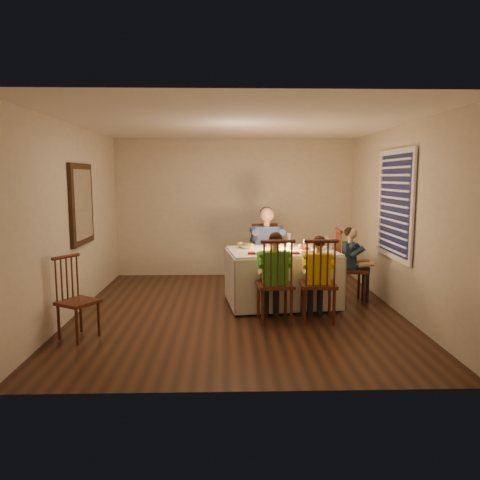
{
  "coord_description": "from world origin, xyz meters",
  "views": [
    {
      "loc": [
        -0.15,
        -6.42,
        1.89
      ],
      "look_at": [
        0.03,
        0.15,
        1.0
      ],
      "focal_mm": 35.0,
      "sensor_mm": 36.0,
      "label": 1
    }
  ],
  "objects_px": {
    "chair_near_right": "(317,321)",
    "adult": "(266,291)",
    "child_yellow": "(317,321)",
    "chair_near_left": "(274,322)",
    "serving_bowl": "(248,247)",
    "chair_end": "(350,301)",
    "chair_adult": "(266,291)",
    "chair_extra": "(80,337)",
    "dining_table": "(282,266)",
    "child_green": "(274,322)",
    "child_teal": "(350,301)"
  },
  "relations": [
    {
      "from": "chair_end",
      "to": "child_green",
      "type": "height_order",
      "value": "child_green"
    },
    {
      "from": "chair_end",
      "to": "child_teal",
      "type": "xyz_separation_m",
      "value": [
        0.0,
        0.0,
        0.0
      ]
    },
    {
      "from": "serving_bowl",
      "to": "chair_adult",
      "type": "bearing_deg",
      "value": 61.76
    },
    {
      "from": "chair_near_right",
      "to": "adult",
      "type": "distance_m",
      "value": 1.75
    },
    {
      "from": "dining_table",
      "to": "chair_near_left",
      "type": "bearing_deg",
      "value": -109.62
    },
    {
      "from": "chair_end",
      "to": "adult",
      "type": "distance_m",
      "value": 1.41
    },
    {
      "from": "chair_end",
      "to": "adult",
      "type": "height_order",
      "value": "adult"
    },
    {
      "from": "chair_near_left",
      "to": "adult",
      "type": "xyz_separation_m",
      "value": [
        0.04,
        1.68,
        0.0
      ]
    },
    {
      "from": "chair_adult",
      "to": "serving_bowl",
      "type": "distance_m",
      "value": 1.12
    },
    {
      "from": "chair_near_left",
      "to": "child_teal",
      "type": "bearing_deg",
      "value": -147.42
    },
    {
      "from": "child_green",
      "to": "child_teal",
      "type": "height_order",
      "value": "child_green"
    },
    {
      "from": "chair_end",
      "to": "serving_bowl",
      "type": "bearing_deg",
      "value": 90.52
    },
    {
      "from": "child_teal",
      "to": "child_green",
      "type": "bearing_deg",
      "value": 130.63
    },
    {
      "from": "chair_adult",
      "to": "child_yellow",
      "type": "distance_m",
      "value": 1.75
    },
    {
      "from": "adult",
      "to": "serving_bowl",
      "type": "distance_m",
      "value": 1.12
    },
    {
      "from": "chair_near_left",
      "to": "child_yellow",
      "type": "distance_m",
      "value": 0.57
    },
    {
      "from": "child_green",
      "to": "child_teal",
      "type": "xyz_separation_m",
      "value": [
        1.25,
        0.97,
        0.0
      ]
    },
    {
      "from": "dining_table",
      "to": "chair_near_right",
      "type": "relative_size",
      "value": 1.52
    },
    {
      "from": "dining_table",
      "to": "adult",
      "type": "relative_size",
      "value": 1.21
    },
    {
      "from": "adult",
      "to": "chair_end",
      "type": "bearing_deg",
      "value": -35.67
    },
    {
      "from": "dining_table",
      "to": "child_green",
      "type": "height_order",
      "value": "dining_table"
    },
    {
      "from": "child_green",
      "to": "chair_adult",
      "type": "bearing_deg",
      "value": -96.38
    },
    {
      "from": "chair_near_right",
      "to": "chair_extra",
      "type": "xyz_separation_m",
      "value": [
        -2.94,
        -0.56,
        0.0
      ]
    },
    {
      "from": "chair_near_right",
      "to": "adult",
      "type": "xyz_separation_m",
      "value": [
        -0.53,
        1.66,
        0.0
      ]
    },
    {
      "from": "adult",
      "to": "child_yellow",
      "type": "xyz_separation_m",
      "value": [
        0.53,
        -1.66,
        0.0
      ]
    },
    {
      "from": "chair_near_left",
      "to": "chair_adult",
      "type": "bearing_deg",
      "value": -96.38
    },
    {
      "from": "adult",
      "to": "chair_extra",
      "type": "bearing_deg",
      "value": -142.64
    },
    {
      "from": "adult",
      "to": "child_green",
      "type": "relative_size",
      "value": 1.18
    },
    {
      "from": "adult",
      "to": "chair_near_left",
      "type": "bearing_deg",
      "value": -96.67
    },
    {
      "from": "child_yellow",
      "to": "chair_adult",
      "type": "bearing_deg",
      "value": -69.3
    },
    {
      "from": "chair_near_right",
      "to": "serving_bowl",
      "type": "distance_m",
      "value": 1.59
    },
    {
      "from": "dining_table",
      "to": "child_teal",
      "type": "bearing_deg",
      "value": -0.61
    },
    {
      "from": "dining_table",
      "to": "adult",
      "type": "xyz_separation_m",
      "value": [
        -0.15,
        0.83,
        -0.58
      ]
    },
    {
      "from": "chair_end",
      "to": "child_green",
      "type": "bearing_deg",
      "value": 130.63
    },
    {
      "from": "child_yellow",
      "to": "chair_near_left",
      "type": "bearing_deg",
      "value": 4.05
    },
    {
      "from": "chair_near_left",
      "to": "chair_extra",
      "type": "distance_m",
      "value": 2.43
    },
    {
      "from": "chair_near_right",
      "to": "child_yellow",
      "type": "xyz_separation_m",
      "value": [
        0.0,
        0.0,
        0.0
      ]
    },
    {
      "from": "chair_end",
      "to": "dining_table",
      "type": "bearing_deg",
      "value": 99.32
    },
    {
      "from": "chair_adult",
      "to": "child_yellow",
      "type": "height_order",
      "value": "child_yellow"
    },
    {
      "from": "adult",
      "to": "child_yellow",
      "type": "distance_m",
      "value": 1.75
    },
    {
      "from": "chair_near_right",
      "to": "child_yellow",
      "type": "height_order",
      "value": "child_yellow"
    },
    {
      "from": "chair_adult",
      "to": "child_green",
      "type": "xyz_separation_m",
      "value": [
        -0.04,
        -1.68,
        0.0
      ]
    },
    {
      "from": "chair_extra",
      "to": "child_teal",
      "type": "bearing_deg",
      "value": -35.56
    },
    {
      "from": "chair_adult",
      "to": "adult",
      "type": "xyz_separation_m",
      "value": [
        0.0,
        0.0,
        0.0
      ]
    },
    {
      "from": "chair_end",
      "to": "child_yellow",
      "type": "height_order",
      "value": "child_yellow"
    },
    {
      "from": "chair_near_left",
      "to": "child_green",
      "type": "relative_size",
      "value": 0.94
    },
    {
      "from": "child_yellow",
      "to": "chair_near_right",
      "type": "bearing_deg",
      "value": -0.0
    },
    {
      "from": "chair_near_right",
      "to": "chair_extra",
      "type": "height_order",
      "value": "chair_near_right"
    },
    {
      "from": "chair_extra",
      "to": "chair_end",
      "type": "bearing_deg",
      "value": -35.56
    },
    {
      "from": "chair_near_right",
      "to": "adult",
      "type": "bearing_deg",
      "value": -69.3
    }
  ]
}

